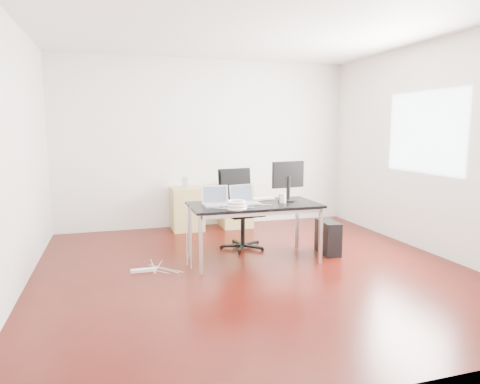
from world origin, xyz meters
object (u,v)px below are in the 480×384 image
object	(u,v)px
filing_cabinet_right	(236,206)
pc_tower	(328,237)
desk	(254,208)
office_chair	(240,205)
filing_cabinet_left	(187,209)

from	to	relation	value
filing_cabinet_right	pc_tower	distance (m)	2.04
filing_cabinet_right	desk	bearing A→B (deg)	-99.33
office_chair	filing_cabinet_left	xyz separation A→B (m)	(-0.53, 1.25, -0.26)
desk	office_chair	world-z (taller)	office_chair
pc_tower	filing_cabinet_right	bearing A→B (deg)	115.57
office_chair	filing_cabinet_right	world-z (taller)	office_chair
desk	filing_cabinet_right	world-z (taller)	desk
filing_cabinet_left	pc_tower	world-z (taller)	filing_cabinet_left
filing_cabinet_right	pc_tower	size ratio (longest dim) A/B	1.56
desk	filing_cabinet_right	xyz separation A→B (m)	(0.31, 1.91, -0.33)
desk	pc_tower	xyz separation A→B (m)	(1.05, 0.01, -0.46)
filing_cabinet_right	pc_tower	bearing A→B (deg)	-68.81
desk	pc_tower	size ratio (longest dim) A/B	3.56
desk	filing_cabinet_right	distance (m)	1.96
desk	office_chair	xyz separation A→B (m)	(0.02, 0.66, -0.07)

